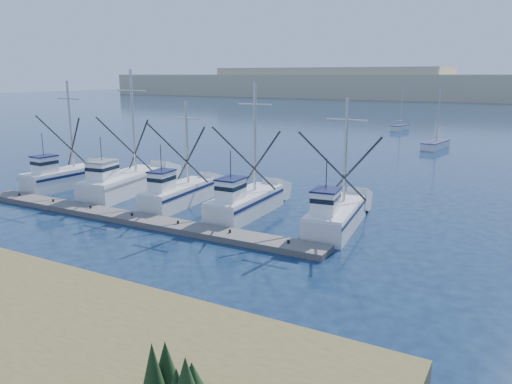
# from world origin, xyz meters

# --- Properties ---
(ground) EXTENTS (500.00, 500.00, 0.00)m
(ground) POSITION_xyz_m (0.00, 0.00, 0.00)
(ground) COLOR #0B1833
(ground) RESTS_ON ground
(floating_dock) EXTENTS (28.95, 2.06, 0.39)m
(floating_dock) POSITION_xyz_m (-9.89, 5.82, 0.19)
(floating_dock) COLOR #68635D
(floating_dock) RESTS_ON ground
(dune_ridge) EXTENTS (360.00, 60.00, 10.00)m
(dune_ridge) POSITION_xyz_m (0.00, 210.00, 5.00)
(dune_ridge) COLOR tan
(dune_ridge) RESTS_ON ground
(trawler_fleet) EXTENTS (28.79, 9.27, 10.35)m
(trawler_fleet) POSITION_xyz_m (-10.15, 10.84, 1.00)
(trawler_fleet) COLOR silver
(trawler_fleet) RESTS_ON ground
(sailboat_near) EXTENTS (2.81, 6.88, 8.10)m
(sailboat_near) POSITION_xyz_m (2.10, 52.80, 0.49)
(sailboat_near) COLOR silver
(sailboat_near) RESTS_ON ground
(sailboat_far) EXTENTS (2.46, 5.04, 8.10)m
(sailboat_far) POSITION_xyz_m (-7.75, 73.46, 0.51)
(sailboat_far) COLOR silver
(sailboat_far) RESTS_ON ground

